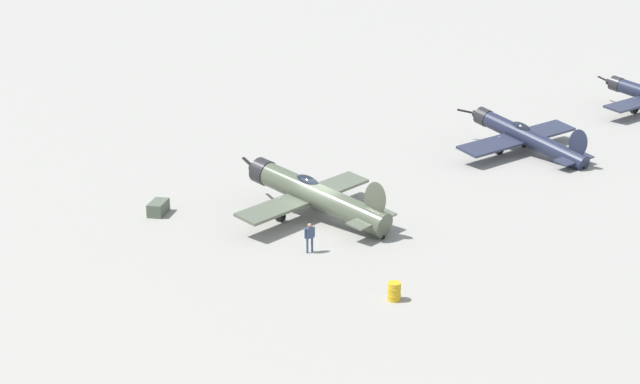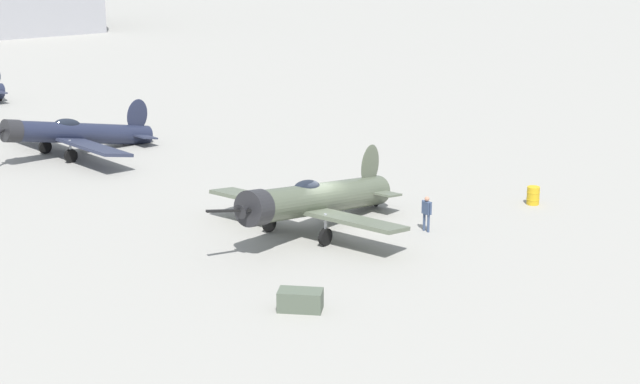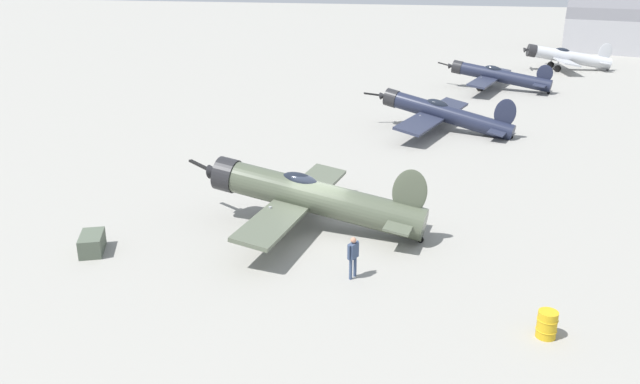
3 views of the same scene
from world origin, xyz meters
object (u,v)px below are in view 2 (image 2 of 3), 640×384
(airplane_foreground, at_px, (313,200))
(fuel_drum, at_px, (533,196))
(airplane_mid_apron, at_px, (74,133))
(ground_crew_mechanic, at_px, (427,210))
(equipment_crate, at_px, (300,300))

(airplane_foreground, bearing_deg, fuel_drum, 149.47)
(airplane_mid_apron, xyz_separation_m, ground_crew_mechanic, (-0.47, -24.58, -0.29))
(airplane_foreground, height_order, airplane_mid_apron, airplane_foreground)
(fuel_drum, bearing_deg, airplane_foreground, 147.65)
(airplane_mid_apron, relative_size, equipment_crate, 6.31)
(airplane_foreground, xyz_separation_m, equipment_crate, (-7.89, -5.16, -1.14))
(airplane_foreground, relative_size, airplane_mid_apron, 0.99)
(airplane_mid_apron, xyz_separation_m, equipment_crate, (-11.46, -25.53, -0.91))
(airplane_mid_apron, xyz_separation_m, fuel_drum, (6.48, -26.74, -0.85))
(ground_crew_mechanic, distance_m, equipment_crate, 11.05)
(airplane_foreground, relative_size, equipment_crate, 6.26)
(fuel_drum, bearing_deg, airplane_mid_apron, 103.62)
(airplane_mid_apron, height_order, fuel_drum, airplane_mid_apron)
(airplane_foreground, height_order, equipment_crate, airplane_foreground)
(equipment_crate, xyz_separation_m, fuel_drum, (17.94, -1.21, 0.06))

